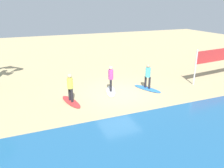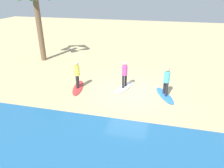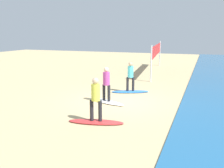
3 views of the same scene
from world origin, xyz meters
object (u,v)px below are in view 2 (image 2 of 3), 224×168
(surfer_blue, at_px, (167,79))
(surfboard_red, at_px, (78,88))
(surfboard_blue, at_px, (165,95))
(surfboard_white, at_px, (124,87))
(surfer_white, at_px, (125,72))
(surfer_red, at_px, (77,73))

(surfer_blue, distance_m, surfboard_red, 5.29)
(surfboard_blue, bearing_deg, surfboard_white, -124.72)
(surfboard_blue, distance_m, surfboard_red, 5.20)
(surfer_white, bearing_deg, surfer_blue, 168.87)
(surfer_white, xyz_separation_m, surfboard_red, (2.76, 0.69, -0.99))
(surfboard_blue, height_order, surfboard_red, same)
(surfer_blue, relative_size, surfboard_white, 0.78)
(surfboard_red, relative_size, surfer_red, 1.28)
(surfer_blue, relative_size, surfer_red, 1.00)
(surfboard_blue, distance_m, surfboard_white, 2.48)
(surfboard_blue, xyz_separation_m, surfer_blue, (0.00, -0.00, 0.99))
(surfer_blue, xyz_separation_m, surfboard_white, (2.43, -0.48, -0.99))
(surfer_white, distance_m, surfboard_red, 3.01)
(surfboard_blue, height_order, surfer_red, surfer_red)
(surfboard_blue, relative_size, surfer_white, 1.28)
(surfboard_blue, relative_size, surfboard_white, 1.00)
(surfboard_red, bearing_deg, surfboard_blue, 80.04)
(surfboard_blue, xyz_separation_m, surfer_red, (5.19, 0.21, 0.99))
(surfboard_white, height_order, surfboard_red, same)
(surfer_blue, height_order, surfer_red, same)
(surfer_blue, distance_m, surfboard_white, 2.67)
(surfboard_white, bearing_deg, surfer_red, -56.35)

